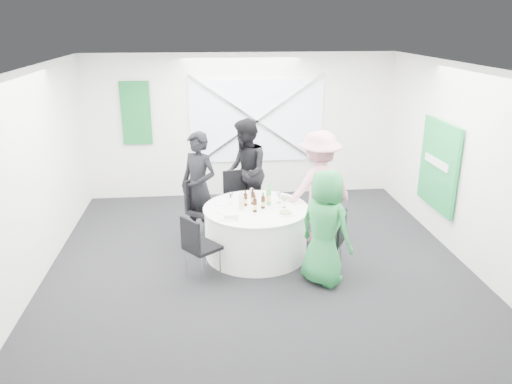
{
  "coord_description": "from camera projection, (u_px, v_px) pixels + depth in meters",
  "views": [
    {
      "loc": [
        -0.71,
        -6.63,
        3.39
      ],
      "look_at": [
        0.0,
        0.2,
        1.0
      ],
      "focal_mm": 35.0,
      "sensor_mm": 36.0,
      "label": 1
    }
  ],
  "objects": [
    {
      "name": "plate_front_left",
      "position": [
        228.0,
        218.0,
        6.95
      ],
      "size": [
        0.27,
        0.27,
        0.01
      ],
      "color": "white",
      "rests_on": "banquet_table"
    },
    {
      "name": "green_water_bottle",
      "position": [
        269.0,
        196.0,
        7.41
      ],
      "size": [
        0.08,
        0.08,
        0.33
      ],
      "color": "green",
      "rests_on": "banquet_table"
    },
    {
      "name": "napkin",
      "position": [
        231.0,
        215.0,
        6.94
      ],
      "size": [
        0.2,
        0.15,
        0.05
      ],
      "primitive_type": "cube",
      "rotation": [
        0.0,
        0.0,
        0.09
      ],
      "color": "white",
      "rests_on": "plate_front_left"
    },
    {
      "name": "wall_front",
      "position": [
        296.0,
        273.0,
        4.14
      ],
      "size": [
        6.0,
        0.0,
        6.0
      ],
      "primitive_type": "plane",
      "rotation": [
        -1.57,
        0.0,
        0.0
      ],
      "color": "white",
      "rests_on": "floor"
    },
    {
      "name": "banquet_table",
      "position": [
        256.0,
        231.0,
        7.48
      ],
      "size": [
        1.56,
        1.56,
        0.76
      ],
      "color": "white",
      "rests_on": "floor"
    },
    {
      "name": "chair_front_left",
      "position": [
        198.0,
        243.0,
        6.71
      ],
      "size": [
        0.58,
        0.58,
        0.91
      ],
      "rotation": [
        0.0,
        0.0,
        2.23
      ],
      "color": "black",
      "rests_on": "floor"
    },
    {
      "name": "fork_b",
      "position": [
        293.0,
        203.0,
        7.5
      ],
      "size": [
        0.08,
        0.14,
        0.01
      ],
      "primitive_type": "cube",
      "rotation": [
        0.0,
        0.0,
        0.47
      ],
      "color": "silver",
      "rests_on": "banquet_table"
    },
    {
      "name": "chair_back_left",
      "position": [
        200.0,
        204.0,
        7.96
      ],
      "size": [
        0.64,
        0.64,
        1.0
      ],
      "rotation": [
        0.0,
        0.0,
        0.89
      ],
      "color": "black",
      "rests_on": "floor"
    },
    {
      "name": "plate_front_right",
      "position": [
        285.0,
        213.0,
        7.1
      ],
      "size": [
        0.26,
        0.26,
        0.04
      ],
      "color": "white",
      "rests_on": "banquet_table"
    },
    {
      "name": "beer_bottle_b",
      "position": [
        253.0,
        198.0,
        7.45
      ],
      "size": [
        0.06,
        0.06,
        0.25
      ],
      "color": "#38190A",
      "rests_on": "banquet_table"
    },
    {
      "name": "person_woman_green",
      "position": [
        325.0,
        228.0,
        6.55
      ],
      "size": [
        0.89,
        0.91,
        1.59
      ],
      "primitive_type": "imported",
      "rotation": [
        0.0,
        0.0,
        2.29
      ],
      "color": "#248540",
      "rests_on": "floor"
    },
    {
      "name": "fork_d",
      "position": [
        220.0,
        214.0,
        7.1
      ],
      "size": [
        0.1,
        0.13,
        0.01
      ],
      "primitive_type": "cube",
      "rotation": [
        0.0,
        0.0,
        -2.48
      ],
      "color": "silver",
      "rests_on": "banquet_table"
    },
    {
      "name": "wine_glass_a",
      "position": [
        252.0,
        191.0,
        7.65
      ],
      "size": [
        0.07,
        0.07,
        0.17
      ],
      "color": "white",
      "rests_on": "banquet_table"
    },
    {
      "name": "wall_right",
      "position": [
        462.0,
        164.0,
        7.25
      ],
      "size": [
        0.0,
        6.0,
        6.0
      ],
      "primitive_type": "plane",
      "rotation": [
        1.57,
        0.0,
        -1.57
      ],
      "color": "white",
      "rests_on": "floor"
    },
    {
      "name": "green_sign",
      "position": [
        438.0,
        165.0,
        7.87
      ],
      "size": [
        0.05,
        1.2,
        1.4
      ],
      "primitive_type": "cube",
      "color": "green",
      "rests_on": "wall_right"
    },
    {
      "name": "wall_back",
      "position": [
        241.0,
        126.0,
        9.77
      ],
      "size": [
        6.0,
        0.0,
        6.0
      ],
      "primitive_type": "plane",
      "rotation": [
        1.57,
        0.0,
        0.0
      ],
      "color": "white",
      "rests_on": "floor"
    },
    {
      "name": "window_panel",
      "position": [
        257.0,
        121.0,
        9.73
      ],
      "size": [
        2.6,
        0.03,
        1.6
      ],
      "primitive_type": "cube",
      "color": "silver",
      "rests_on": "wall_back"
    },
    {
      "name": "beer_bottle_d",
      "position": [
        255.0,
        206.0,
        7.15
      ],
      "size": [
        0.06,
        0.06,
        0.25
      ],
      "color": "#38190A",
      "rests_on": "banquet_table"
    },
    {
      "name": "chair_back",
      "position": [
        236.0,
        194.0,
        8.56
      ],
      "size": [
        0.49,
        0.5,
        0.94
      ],
      "rotation": [
        0.0,
        0.0,
        0.17
      ],
      "color": "black",
      "rests_on": "floor"
    },
    {
      "name": "beer_bottle_a",
      "position": [
        245.0,
        200.0,
        7.39
      ],
      "size": [
        0.06,
        0.06,
        0.24
      ],
      "color": "#38190A",
      "rests_on": "banquet_table"
    },
    {
      "name": "wine_glass_c",
      "position": [
        231.0,
        196.0,
        7.46
      ],
      "size": [
        0.07,
        0.07,
        0.17
      ],
      "color": "white",
      "rests_on": "banquet_table"
    },
    {
      "name": "knife_d",
      "position": [
        234.0,
        220.0,
        6.89
      ],
      "size": [
        0.1,
        0.13,
        0.01
      ],
      "primitive_type": "cube",
      "rotation": [
        0.0,
        0.0,
        -2.52
      ],
      "color": "silver",
      "rests_on": "banquet_table"
    },
    {
      "name": "wine_glass_b",
      "position": [
        279.0,
        195.0,
        7.5
      ],
      "size": [
        0.07,
        0.07,
        0.17
      ],
      "color": "white",
      "rests_on": "banquet_table"
    },
    {
      "name": "chair_back_right",
      "position": [
        313.0,
        205.0,
        8.03
      ],
      "size": [
        0.58,
        0.57,
        0.93
      ],
      "rotation": [
        0.0,
        0.0,
        -1.06
      ],
      "color": "black",
      "rests_on": "floor"
    },
    {
      "name": "clear_water_bottle",
      "position": [
        241.0,
        203.0,
        7.24
      ],
      "size": [
        0.08,
        0.08,
        0.27
      ],
      "color": "silver",
      "rests_on": "banquet_table"
    },
    {
      "name": "fork_a",
      "position": [
        265.0,
        195.0,
        7.88
      ],
      "size": [
        0.15,
        0.02,
        0.01
      ],
      "primitive_type": "cube",
      "rotation": [
        0.0,
        0.0,
        1.52
      ],
      "color": "silver",
      "rests_on": "banquet_table"
    },
    {
      "name": "fork_c",
      "position": [
        228.0,
        199.0,
        7.7
      ],
      "size": [
        0.09,
        0.14,
        0.01
      ],
      "primitive_type": "cube",
      "rotation": [
        0.0,
        0.0,
        2.64
      ],
      "color": "silver",
      "rests_on": "banquet_table"
    },
    {
      "name": "chair_front_right",
      "position": [
        333.0,
        236.0,
        6.97
      ],
      "size": [
        0.55,
        0.55,
        0.88
      ],
      "rotation": [
        0.0,
        0.0,
        4.19
      ],
      "color": "black",
      "rests_on": "floor"
    },
    {
      "name": "plate_back_left",
      "position": [
        223.0,
        203.0,
        7.5
      ],
      "size": [
        0.27,
        0.27,
        0.01
      ],
      "color": "white",
      "rests_on": "banquet_table"
    },
    {
      "name": "person_woman_pink",
      "position": [
        319.0,
        188.0,
        7.74
      ],
      "size": [
        1.28,
        0.9,
        1.81
      ],
      "primitive_type": "imported",
      "rotation": [
        0.0,
        0.0,
        -2.81
      ],
      "color": "pink",
      "rests_on": "floor"
    },
    {
      "name": "knife_a",
      "position": [
        243.0,
        195.0,
        7.86
      ],
      "size": [
        0.15,
        0.02,
        0.01
      ],
      "primitive_type": "cube",
      "rotation": [
        0.0,
        0.0,
        1.54
      ],
      "color": "silver",
      "rests_on": "banquet_table"
    },
    {
      "name": "ceiling",
      "position": [
        258.0,
        67.0,
        6.49
      ],
      "size": [
        6.0,
        6.0,
        0.0
      ],
      "primitive_type": "plane",
      "rotation": [
        3.14,
        0.0,
        0.0
      ],
      "color": "white",
      "rests_on": "wall_back"
    },
    {
      "name": "plate_back_right",
      "position": [
        284.0,
        198.0,
        7.7
      ],
      "size": [
        0.26,
        0.26,
        0.04
      ],
      "color": "white",
      "rests_on": "banquet_table"
    },
    {
      "name": "person_man_back",
      "position": [
        245.0,
        172.0,
        8.5
      ],
      "size": [
        0.52,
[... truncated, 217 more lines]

